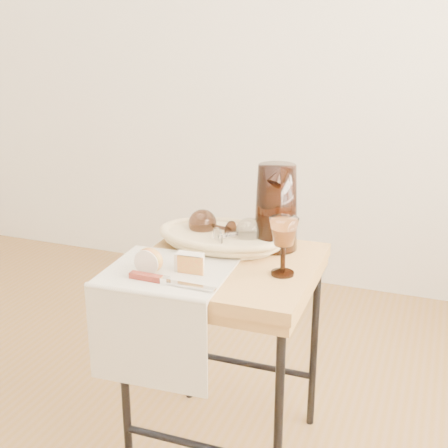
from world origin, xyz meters
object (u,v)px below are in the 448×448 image
at_px(apple_half, 150,260).
at_px(goblet_lying_a, 214,226).
at_px(side_table, 226,361).
at_px(tea_towel, 168,271).
at_px(bread_basket, 222,239).
at_px(wine_goblet, 283,246).
at_px(table_knife, 168,280).
at_px(pitcher, 276,207).
at_px(goblet_lying_b, 236,234).

bearing_deg(apple_half, goblet_lying_a, 75.86).
distance_m(side_table, tea_towel, 0.37).
xyz_separation_m(bread_basket, wine_goblet, (0.23, -0.14, 0.06)).
height_order(goblet_lying_a, wine_goblet, wine_goblet).
bearing_deg(goblet_lying_a, table_knife, 105.63).
bearing_deg(side_table, pitcher, 58.75).
distance_m(tea_towel, table_knife, 0.09).
bearing_deg(pitcher, apple_half, -112.98).
height_order(tea_towel, wine_goblet, wine_goblet).
bearing_deg(goblet_lying_b, table_knife, -152.11).
height_order(tea_towel, goblet_lying_b, goblet_lying_b).
bearing_deg(side_table, apple_half, -136.30).
distance_m(goblet_lying_b, table_knife, 0.31).
height_order(goblet_lying_a, table_knife, goblet_lying_a).
bearing_deg(goblet_lying_a, bread_basket, 168.17).
bearing_deg(bread_basket, wine_goblet, -31.69).
distance_m(wine_goblet, apple_half, 0.36).
bearing_deg(table_knife, goblet_lying_a, 92.54).
bearing_deg(wine_goblet, tea_towel, -162.00).
relative_size(tea_towel, goblet_lying_b, 2.43).
distance_m(tea_towel, pitcher, 0.38).
relative_size(goblet_lying_a, apple_half, 1.88).
relative_size(pitcher, apple_half, 3.88).
bearing_deg(pitcher, table_knife, -99.81).
xyz_separation_m(tea_towel, pitcher, (0.22, 0.29, 0.12)).
bearing_deg(wine_goblet, side_table, 170.01).
xyz_separation_m(bread_basket, goblet_lying_b, (0.05, -0.02, 0.03)).
height_order(side_table, apple_half, apple_half).
xyz_separation_m(pitcher, table_knife, (-0.18, -0.36, -0.11)).
bearing_deg(wine_goblet, pitcher, 111.85).
bearing_deg(goblet_lying_a, tea_towel, 96.93).
bearing_deg(wine_goblet, apple_half, -159.66).
xyz_separation_m(side_table, pitcher, (0.10, 0.16, 0.45)).
distance_m(goblet_lying_a, wine_goblet, 0.31).
relative_size(goblet_lying_b, table_knife, 0.58).
bearing_deg(side_table, tea_towel, -134.33).
relative_size(tea_towel, goblet_lying_a, 2.32).
bearing_deg(wine_goblet, bread_basket, 147.95).
bearing_deg(tea_towel, bread_basket, 71.28).
bearing_deg(goblet_lying_a, pitcher, -156.07).
height_order(bread_basket, wine_goblet, wine_goblet).
distance_m(goblet_lying_a, table_knife, 0.34).
relative_size(wine_goblet, apple_half, 2.13).
relative_size(bread_basket, goblet_lying_b, 2.59).
height_order(wine_goblet, apple_half, wine_goblet).
height_order(tea_towel, pitcher, pitcher).
bearing_deg(table_knife, side_table, 69.52).
xyz_separation_m(bread_basket, table_knife, (-0.03, -0.32, -0.01)).
bearing_deg(side_table, goblet_lying_a, 124.46).
xyz_separation_m(tea_towel, table_knife, (0.04, -0.08, 0.01)).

